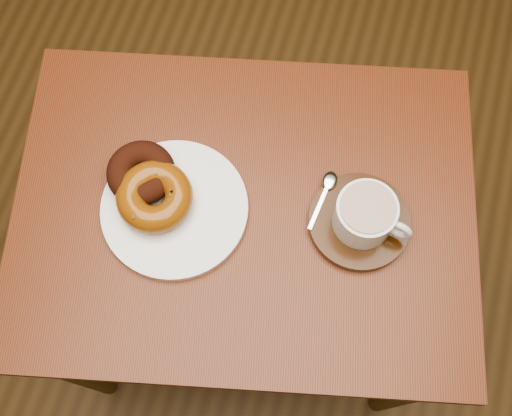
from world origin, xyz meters
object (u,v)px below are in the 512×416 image
(cafe_table, at_px, (245,230))
(coffee_cup, at_px, (366,215))
(saucer, at_px, (359,222))
(donut_plate, at_px, (175,209))

(cafe_table, height_order, coffee_cup, coffee_cup)
(cafe_table, xyz_separation_m, saucer, (0.18, 0.03, 0.12))
(cafe_table, distance_m, coffee_cup, 0.25)
(saucer, distance_m, coffee_cup, 0.04)
(donut_plate, xyz_separation_m, coffee_cup, (0.29, 0.06, 0.04))
(cafe_table, relative_size, donut_plate, 3.61)
(donut_plate, relative_size, coffee_cup, 1.90)
(donut_plate, height_order, saucer, saucer)
(donut_plate, height_order, coffee_cup, coffee_cup)
(cafe_table, distance_m, donut_plate, 0.16)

